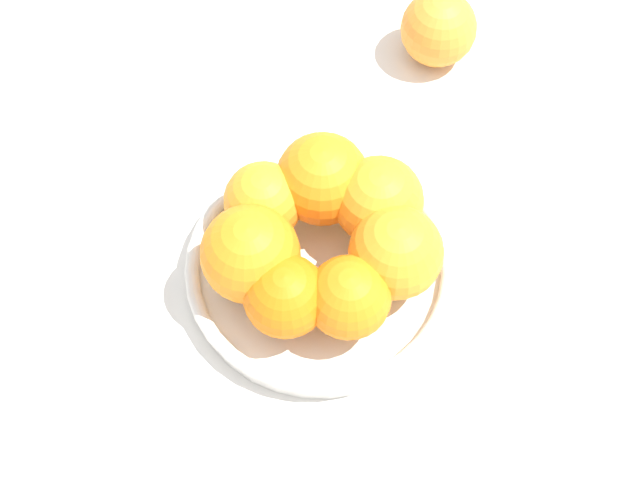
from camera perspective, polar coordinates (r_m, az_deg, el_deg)
name	(u,v)px	position (r m, az deg, el deg)	size (l,w,h in m)	color
ground_plane	(320,276)	(0.79, 0.00, -2.34)	(4.00, 4.00, 0.00)	silver
fruit_bowl	(320,269)	(0.77, 0.00, -1.86)	(0.23, 0.23, 0.03)	silver
orange_pile	(322,235)	(0.73, 0.13, 0.31)	(0.19, 0.19, 0.08)	orange
stray_orange	(439,29)	(0.91, 7.60, 13.26)	(0.08, 0.08, 0.08)	orange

